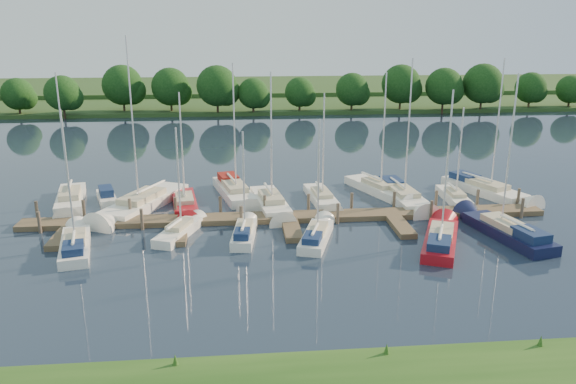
{
  "coord_description": "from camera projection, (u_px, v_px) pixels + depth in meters",
  "views": [
    {
      "loc": [
        -3.74,
        -32.54,
        14.25
      ],
      "look_at": [
        -0.02,
        8.0,
        2.2
      ],
      "focal_mm": 35.0,
      "sensor_mm": 36.0,
      "label": 1
    }
  ],
  "objects": [
    {
      "name": "sailboat_s_2",
      "position": [
        244.0,
        234.0,
        39.17
      ],
      "size": [
        1.99,
        6.03,
        7.87
      ],
      "rotation": [
        0.0,
        0.0,
        -0.12
      ],
      "color": "white",
      "rests_on": "ground"
    },
    {
      "name": "sailboat_s_4",
      "position": [
        441.0,
        240.0,
        38.08
      ],
      "size": [
        4.74,
        8.33,
        10.78
      ],
      "rotation": [
        0.0,
        0.0,
        -0.41
      ],
      "color": "#A10E17",
      "rests_on": "ground"
    },
    {
      "name": "sailboat_n_5",
      "position": [
        271.0,
        205.0,
        45.59
      ],
      "size": [
        3.1,
        9.02,
        11.42
      ],
      "rotation": [
        0.0,
        0.0,
        3.27
      ],
      "color": "white",
      "rests_on": "ground"
    },
    {
      "name": "ground",
      "position": [
        300.0,
        261.0,
        35.44
      ],
      "size": [
        260.0,
        260.0,
        0.0
      ],
      "primitive_type": "plane",
      "color": "#1B2837",
      "rests_on": "ground"
    },
    {
      "name": "sailboat_s_1",
      "position": [
        180.0,
        231.0,
        39.77
      ],
      "size": [
        3.2,
        6.14,
        8.03
      ],
      "rotation": [
        0.0,
        0.0,
        -0.36
      ],
      "color": "white",
      "rests_on": "ground"
    },
    {
      "name": "sailboat_n_9",
      "position": [
        455.0,
        198.0,
        47.43
      ],
      "size": [
        1.78,
        6.47,
        8.32
      ],
      "rotation": [
        0.0,
        0.0,
        3.1
      ],
      "color": "white",
      "rests_on": "ground"
    },
    {
      "name": "sailboat_n_0",
      "position": [
        71.0,
        202.0,
        46.53
      ],
      "size": [
        3.55,
        8.89,
        11.3
      ],
      "rotation": [
        0.0,
        0.0,
        3.34
      ],
      "color": "white",
      "rests_on": "ground"
    },
    {
      "name": "sailboat_s_0",
      "position": [
        75.0,
        245.0,
        37.13
      ],
      "size": [
        3.13,
        7.61,
        9.65
      ],
      "rotation": [
        0.0,
        0.0,
        0.22
      ],
      "color": "white",
      "rests_on": "ground"
    },
    {
      "name": "motorboat",
      "position": [
        107.0,
        198.0,
        47.32
      ],
      "size": [
        2.49,
        4.7,
        1.51
      ],
      "rotation": [
        0.0,
        0.0,
        3.45
      ],
      "color": "white",
      "rests_on": "ground"
    },
    {
      "name": "sailboat_n_6",
      "position": [
        322.0,
        199.0,
        47.39
      ],
      "size": [
        2.28,
        7.52,
        9.46
      ],
      "rotation": [
        0.0,
        0.0,
        3.22
      ],
      "color": "white",
      "rests_on": "ground"
    },
    {
      "name": "far_shore",
      "position": [
        256.0,
        102.0,
        106.97
      ],
      "size": [
        180.0,
        30.0,
        0.6
      ],
      "primitive_type": "cube",
      "color": "#274018",
      "rests_on": "ground"
    },
    {
      "name": "distant_hill",
      "position": [
        252.0,
        87.0,
        130.73
      ],
      "size": [
        220.0,
        40.0,
        1.4
      ],
      "primitive_type": "cube",
      "color": "#305425",
      "rests_on": "ground"
    },
    {
      "name": "sailboat_n_2",
      "position": [
        141.0,
        206.0,
        45.48
      ],
      "size": [
        6.48,
        10.96,
        14.13
      ],
      "rotation": [
        0.0,
        0.0,
        2.71
      ],
      "color": "white",
      "rests_on": "ground"
    },
    {
      "name": "mooring_pilings",
      "position": [
        288.0,
        210.0,
        43.33
      ],
      "size": [
        38.24,
        2.84,
        2.0
      ],
      "color": "#473D33",
      "rests_on": "ground"
    },
    {
      "name": "dock",
      "position": [
        289.0,
        220.0,
        42.36
      ],
      "size": [
        40.0,
        6.0,
        0.4
      ],
      "color": "#4C3E2B",
      "rests_on": "ground"
    },
    {
      "name": "sailboat_n_10",
      "position": [
        486.0,
        191.0,
        49.42
      ],
      "size": [
        5.35,
        9.48,
        12.19
      ],
      "rotation": [
        0.0,
        0.0,
        3.55
      ],
      "color": "white",
      "rests_on": "ground"
    },
    {
      "name": "sailboat_n_7",
      "position": [
        379.0,
        190.0,
        49.79
      ],
      "size": [
        4.59,
        8.58,
        11.01
      ],
      "rotation": [
        0.0,
        0.0,
        3.52
      ],
      "color": "white",
      "rests_on": "ground"
    },
    {
      "name": "sailboat_n_3",
      "position": [
        185.0,
        205.0,
        45.81
      ],
      "size": [
        2.72,
        7.76,
        9.74
      ],
      "rotation": [
        0.0,
        0.0,
        3.28
      ],
      "color": "#A10E17",
      "rests_on": "ground"
    },
    {
      "name": "treeline",
      "position": [
        268.0,
        89.0,
        94.16
      ],
      "size": [
        147.28,
        9.46,
        8.21
      ],
      "color": "#38281C",
      "rests_on": "ground"
    },
    {
      "name": "sailboat_n_4",
      "position": [
        235.0,
        193.0,
        48.81
      ],
      "size": [
        3.97,
        9.42,
        11.89
      ],
      "rotation": [
        0.0,
        0.0,
        3.37
      ],
      "color": "white",
      "rests_on": "ground"
    },
    {
      "name": "sailboat_s_3",
      "position": [
        317.0,
        236.0,
        38.83
      ],
      "size": [
        3.26,
        6.81,
        8.71
      ],
      "rotation": [
        0.0,
        0.0,
        -0.3
      ],
      "color": "white",
      "rests_on": "ground"
    },
    {
      "name": "sailboat_n_8",
      "position": [
        403.0,
        197.0,
        47.76
      ],
      "size": [
        3.02,
        9.85,
        12.28
      ],
      "rotation": [
        0.0,
        0.0,
        3.23
      ],
      "color": "white",
      "rests_on": "ground"
    },
    {
      "name": "sailboat_s_5",
      "position": [
        505.0,
        232.0,
        39.5
      ],
      "size": [
        3.77,
        9.29,
        11.75
      ],
      "rotation": [
        0.0,
        0.0,
        0.21
      ],
      "color": "#101536",
      "rests_on": "ground"
    }
  ]
}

